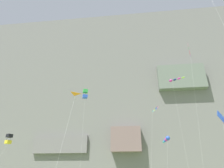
# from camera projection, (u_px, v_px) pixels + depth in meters

# --- Properties ---
(cliff_face) EXTENTS (180.00, 24.65, 59.38)m
(cliff_face) POSITION_uv_depth(u_px,v_px,m) (126.00, 93.00, 74.18)
(cliff_face) COLOR slate
(cliff_face) RESTS_ON ground
(kite_banner_upper_right) EXTENTS (3.21, 5.08, 25.72)m
(kite_banner_upper_right) POSITION_uv_depth(u_px,v_px,m) (190.00, 54.00, 40.57)
(kite_banner_upper_right) COLOR black
(kite_banner_upper_right) RESTS_ON ground
(kite_diamond_high_center) EXTENTS (3.61, 5.89, 11.23)m
(kite_diamond_high_center) POSITION_uv_depth(u_px,v_px,m) (222.00, 118.00, 31.77)
(kite_diamond_high_center) COLOR blue
(kite_diamond_high_center) RESTS_ON ground
(kite_windsock_low_left) EXTENTS (3.28, 2.56, 21.08)m
(kite_windsock_low_left) POSITION_uv_depth(u_px,v_px,m) (174.00, 80.00, 43.19)
(kite_windsock_low_left) COLOR #CC3399
(kite_windsock_low_left) RESTS_ON ground
(kite_banner_near_cliff) EXTENTS (2.71, 3.59, 14.67)m
(kite_banner_near_cliff) POSITION_uv_depth(u_px,v_px,m) (155.00, 114.00, 42.21)
(kite_banner_near_cliff) COLOR black
(kite_banner_near_cliff) RESTS_ON ground
(kite_delta_high_left) EXTENTS (1.55, 6.78, 12.34)m
(kite_delta_high_left) POSITION_uv_depth(u_px,v_px,m) (73.00, 100.00, 29.71)
(kite_delta_high_left) COLOR orange
(kite_delta_high_left) RESTS_ON ground
(kite_box_far_left) EXTENTS (1.46, 3.72, 20.18)m
(kite_box_far_left) POSITION_uv_depth(u_px,v_px,m) (85.00, 94.00, 46.72)
(kite_box_far_left) COLOR green
(kite_box_far_left) RESTS_ON ground
(kite_box_upper_mid) EXTENTS (1.37, 5.11, 9.43)m
(kite_box_upper_mid) POSITION_uv_depth(u_px,v_px,m) (9.00, 139.00, 42.27)
(kite_box_upper_mid) COLOR black
(kite_box_upper_mid) RESTS_ON ground
(kite_windsock_mid_left) EXTENTS (1.92, 5.88, 8.40)m
(kite_windsock_mid_left) POSITION_uv_depth(u_px,v_px,m) (166.00, 139.00, 39.30)
(kite_windsock_mid_left) COLOR blue
(kite_windsock_mid_left) RESTS_ON ground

